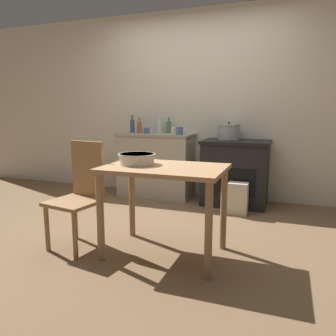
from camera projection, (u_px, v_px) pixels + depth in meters
ground_plane at (154, 231)px, 3.32m from camera, size 14.00×14.00×0.00m
wall_back at (197, 105)px, 4.56m from camera, size 8.00×0.07×2.55m
counter_cabinet at (156, 165)px, 4.62m from camera, size 1.05×0.52×0.89m
stove at (235, 172)px, 4.21m from camera, size 0.84×0.59×0.83m
work_table at (164, 181)px, 2.68m from camera, size 0.98×0.67×0.76m
chair at (80, 193)px, 2.90m from camera, size 0.46×0.46×0.93m
flour_sack at (238, 198)px, 3.84m from camera, size 0.23×0.16×0.37m
stock_pot at (229, 132)px, 4.24m from camera, size 0.29×0.29×0.23m
mixing_bowl_large at (137, 158)px, 2.75m from camera, size 0.31×0.31×0.09m
bottle_far_left at (159, 125)px, 4.61m from camera, size 0.08×0.08×0.29m
bottle_left at (140, 127)px, 4.66m from camera, size 0.07×0.07×0.21m
bottle_mid_left at (169, 127)px, 4.61m from camera, size 0.07×0.07×0.22m
bottle_center_left at (132, 126)px, 4.71m from camera, size 0.06×0.06×0.25m
cup_center at (174, 131)px, 4.42m from camera, size 0.07×0.07×0.09m
cup_center_right at (147, 130)px, 4.54m from camera, size 0.08×0.08×0.08m
cup_mid_right at (180, 131)px, 4.28m from camera, size 0.09×0.09×0.10m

